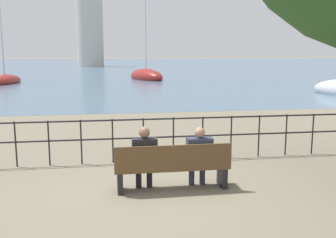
{
  "coord_description": "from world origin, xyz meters",
  "views": [
    {
      "loc": [
        -1.15,
        -6.71,
        2.51
      ],
      "look_at": [
        0.0,
        0.5,
        1.26
      ],
      "focal_mm": 40.0,
      "sensor_mm": 36.0,
      "label": 1
    }
  ],
  "objects_px": {
    "seated_person_right": "(199,154)",
    "seated_person_left": "(144,155)",
    "sailboat_3": "(5,80)",
    "harbor_lighthouse": "(90,28)",
    "park_bench": "(173,167)",
    "sailboat_0": "(146,76)"
  },
  "relations": [
    {
      "from": "seated_person_right",
      "to": "seated_person_left",
      "type": "bearing_deg",
      "value": -179.94
    },
    {
      "from": "sailboat_3",
      "to": "harbor_lighthouse",
      "type": "relative_size",
      "value": 0.57
    },
    {
      "from": "seated_person_left",
      "to": "harbor_lighthouse",
      "type": "distance_m",
      "value": 80.69
    },
    {
      "from": "park_bench",
      "to": "seated_person_right",
      "type": "xyz_separation_m",
      "value": [
        0.52,
        0.08,
        0.21
      ]
    },
    {
      "from": "harbor_lighthouse",
      "to": "seated_person_right",
      "type": "bearing_deg",
      "value": -86.1
    },
    {
      "from": "park_bench",
      "to": "sailboat_0",
      "type": "bearing_deg",
      "value": 85.16
    },
    {
      "from": "seated_person_left",
      "to": "sailboat_3",
      "type": "relative_size",
      "value": 0.12
    },
    {
      "from": "park_bench",
      "to": "sailboat_3",
      "type": "height_order",
      "value": "sailboat_3"
    },
    {
      "from": "seated_person_right",
      "to": "sailboat_3",
      "type": "bearing_deg",
      "value": 110.67
    },
    {
      "from": "sailboat_0",
      "to": "park_bench",
      "type": "bearing_deg",
      "value": -114.22
    },
    {
      "from": "seated_person_right",
      "to": "sailboat_0",
      "type": "relative_size",
      "value": 0.12
    },
    {
      "from": "seated_person_left",
      "to": "seated_person_right",
      "type": "xyz_separation_m",
      "value": [
        1.04,
        0.0,
        -0.02
      ]
    },
    {
      "from": "park_bench",
      "to": "harbor_lighthouse",
      "type": "bearing_deg",
      "value": 93.53
    },
    {
      "from": "seated_person_right",
      "to": "harbor_lighthouse",
      "type": "xyz_separation_m",
      "value": [
        -5.47,
        80.18,
        7.95
      ]
    },
    {
      "from": "park_bench",
      "to": "seated_person_left",
      "type": "distance_m",
      "value": 0.57
    },
    {
      "from": "sailboat_0",
      "to": "seated_person_left",
      "type": "bearing_deg",
      "value": -115.14
    },
    {
      "from": "park_bench",
      "to": "harbor_lighthouse",
      "type": "distance_m",
      "value": 80.83
    },
    {
      "from": "sailboat_3",
      "to": "park_bench",
      "type": "bearing_deg",
      "value": -61.06
    },
    {
      "from": "park_bench",
      "to": "harbor_lighthouse",
      "type": "xyz_separation_m",
      "value": [
        -4.95,
        80.26,
        8.16
      ]
    },
    {
      "from": "sailboat_0",
      "to": "harbor_lighthouse",
      "type": "xyz_separation_m",
      "value": [
        -7.72,
        47.51,
        8.25
      ]
    },
    {
      "from": "park_bench",
      "to": "sailboat_3",
      "type": "xyz_separation_m",
      "value": [
        -10.33,
        28.83,
        -0.13
      ]
    },
    {
      "from": "sailboat_3",
      "to": "seated_person_right",
      "type": "bearing_deg",
      "value": -60.1
    }
  ]
}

